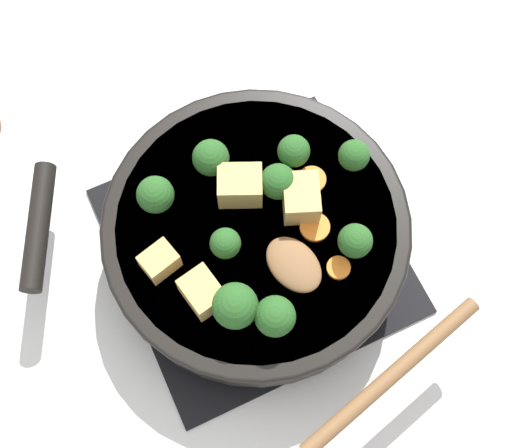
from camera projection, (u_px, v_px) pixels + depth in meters
The scene contains 20 objects.
ground_plane at pixel (256, 250), 0.84m from camera, with size 2.40×2.40×0.00m, color silver.
front_burner_grate at pixel (256, 247), 0.83m from camera, with size 0.31×0.31×0.03m.
skillet_pan at pixel (255, 233), 0.78m from camera, with size 0.34×0.42×0.06m.
wooden_spoon at pixel (347, 325), 0.71m from camera, with size 0.22×0.22×0.02m.
tofu_cube_center_large at pixel (238, 186), 0.75m from camera, with size 0.05×0.04×0.04m, color tan.
tofu_cube_near_handle at pixel (202, 292), 0.71m from camera, with size 0.04×0.03×0.03m, color tan.
tofu_cube_east_chunk at pixel (301, 198), 0.75m from camera, with size 0.05×0.04×0.04m, color tan.
tofu_cube_west_chunk at pixel (158, 258), 0.73m from camera, with size 0.04×0.03×0.03m, color tan.
broccoli_floret_near_spoon at pixel (355, 241), 0.72m from camera, with size 0.04×0.04×0.04m.
broccoli_floret_center_top at pixel (211, 158), 0.76m from camera, with size 0.04×0.04×0.05m.
broccoli_floret_east_rim at pixel (225, 244), 0.72m from camera, with size 0.03×0.03×0.04m.
broccoli_floret_west_rim at pixel (354, 156), 0.76m from camera, with size 0.03×0.03×0.04m.
broccoli_floret_north_edge at pixel (275, 316), 0.69m from camera, with size 0.04×0.04×0.05m.
broccoli_floret_south_cluster at pixel (155, 195), 0.74m from camera, with size 0.04×0.04×0.05m.
broccoli_floret_mid_floret at pixel (235, 306), 0.70m from camera, with size 0.05×0.05×0.05m.
broccoli_floret_small_inner at pixel (294, 151), 0.76m from camera, with size 0.04×0.04×0.04m.
broccoli_floret_tall_stem at pixel (278, 182), 0.75m from camera, with size 0.04×0.04×0.05m.
carrot_slice_orange_thin at pixel (338, 268), 0.74m from camera, with size 0.03×0.03×0.01m, color orange.
carrot_slice_near_center at pixel (312, 180), 0.77m from camera, with size 0.03×0.03×0.01m, color orange.
carrot_slice_edge_slice at pixel (315, 227), 0.75m from camera, with size 0.03×0.03×0.01m, color orange.
Camera 1 is at (0.24, -0.11, 0.80)m, focal length 50.00 mm.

